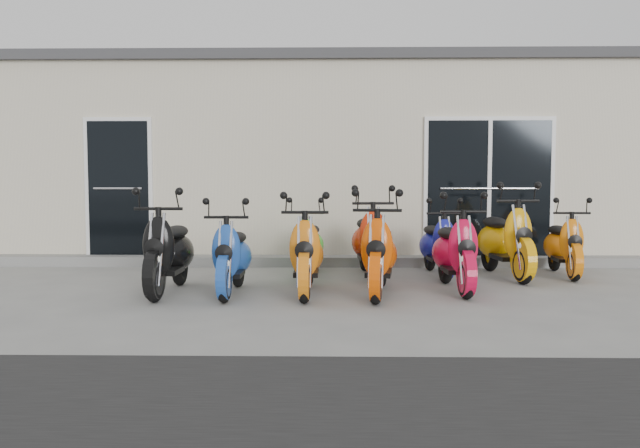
# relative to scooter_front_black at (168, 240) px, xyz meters

# --- Properties ---
(ground) EXTENTS (80.00, 80.00, 0.00)m
(ground) POSITION_rel_scooter_front_black_xyz_m (1.76, 0.36, -0.63)
(ground) COLOR gray
(ground) RESTS_ON ground
(building) EXTENTS (14.00, 6.00, 3.20)m
(building) POSITION_rel_scooter_front_black_xyz_m (1.76, 5.56, 0.97)
(building) COLOR beige
(building) RESTS_ON ground
(roof_cap) EXTENTS (14.20, 6.20, 0.16)m
(roof_cap) POSITION_rel_scooter_front_black_xyz_m (1.76, 5.56, 2.65)
(roof_cap) COLOR #3F3F42
(roof_cap) RESTS_ON building
(front_step) EXTENTS (14.00, 0.40, 0.15)m
(front_step) POSITION_rel_scooter_front_black_xyz_m (1.76, 2.38, -0.55)
(front_step) COLOR gray
(front_step) RESTS_ON ground
(door_left) EXTENTS (1.07, 0.08, 2.22)m
(door_left) POSITION_rel_scooter_front_black_xyz_m (-1.44, 2.53, 0.63)
(door_left) COLOR black
(door_left) RESTS_ON front_step
(door_right) EXTENTS (2.02, 0.08, 2.22)m
(door_right) POSITION_rel_scooter_front_black_xyz_m (4.36, 2.53, 0.63)
(door_right) COLOR black
(door_right) RESTS_ON front_step
(scooter_front_black) EXTENTS (0.63, 1.70, 1.25)m
(scooter_front_black) POSITION_rel_scooter_front_black_xyz_m (0.00, 0.00, 0.00)
(scooter_front_black) COLOR black
(scooter_front_black) RESTS_ON ground
(scooter_front_blue) EXTENTS (0.56, 1.54, 1.14)m
(scooter_front_blue) POSITION_rel_scooter_front_black_xyz_m (0.76, -0.06, -0.06)
(scooter_front_blue) COLOR #1C49A1
(scooter_front_blue) RESTS_ON ground
(scooter_front_orange_a) EXTENTS (0.59, 1.63, 1.21)m
(scooter_front_orange_a) POSITION_rel_scooter_front_black_xyz_m (1.62, -0.04, -0.02)
(scooter_front_orange_a) COLOR orange
(scooter_front_orange_a) RESTS_ON ground
(scooter_front_orange_b) EXTENTS (0.82, 1.74, 1.24)m
(scooter_front_orange_b) POSITION_rel_scooter_front_black_xyz_m (2.46, -0.08, -0.01)
(scooter_front_orange_b) COLOR #DF4C04
(scooter_front_orange_b) RESTS_ON ground
(scooter_front_red) EXTENTS (0.65, 1.65, 1.20)m
(scooter_front_red) POSITION_rel_scooter_front_black_xyz_m (3.39, 0.21, -0.03)
(scooter_front_red) COLOR red
(scooter_front_red) RESTS_ON ground
(scooter_back_green) EXTENTS (0.67, 1.54, 1.10)m
(scooter_back_green) POSITION_rel_scooter_front_black_xyz_m (1.59, 1.42, -0.07)
(scooter_back_green) COLOR #38E227
(scooter_back_green) RESTS_ON ground
(scooter_back_red) EXTENTS (0.73, 1.75, 1.27)m
(scooter_back_red) POSITION_rel_scooter_front_black_xyz_m (2.43, 1.30, 0.01)
(scooter_back_red) COLOR red
(scooter_back_red) RESTS_ON ground
(scooter_back_blue) EXTENTS (0.65, 1.52, 1.10)m
(scooter_back_blue) POSITION_rel_scooter_front_black_xyz_m (3.39, 1.42, -0.08)
(scooter_back_blue) COLOR navy
(scooter_back_blue) RESTS_ON ground
(scooter_back_yellow) EXTENTS (0.84, 1.84, 1.31)m
(scooter_back_yellow) POSITION_rel_scooter_front_black_xyz_m (4.28, 1.28, 0.03)
(scooter_back_yellow) COLOR #EFA408
(scooter_back_yellow) RESTS_ON ground
(scooter_back_extra) EXTENTS (0.67, 1.54, 1.10)m
(scooter_back_extra) POSITION_rel_scooter_front_black_xyz_m (5.13, 1.42, -0.07)
(scooter_back_extra) COLOR orange
(scooter_back_extra) RESTS_ON ground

